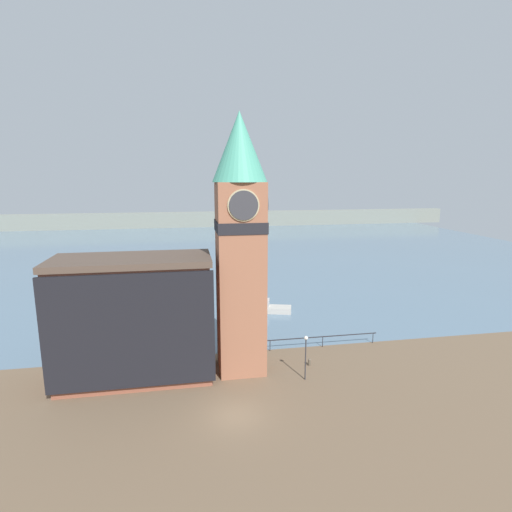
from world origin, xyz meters
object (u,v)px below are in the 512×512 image
object	(u,v)px
pier_building	(134,319)
boat_near	(265,307)
lamp_post	(306,349)
mooring_bollard_near	(310,362)
clock_tower	(240,239)

from	to	relation	value
pier_building	boat_near	bearing A→B (deg)	46.61
boat_near	lamp_post	xyz separation A→B (m)	(-0.05, -17.14, 2.08)
pier_building	mooring_bollard_near	distance (m)	15.42
clock_tower	lamp_post	distance (m)	10.37
boat_near	mooring_bollard_near	bearing A→B (deg)	-69.94
pier_building	mooring_bollard_near	xyz separation A→B (m)	(14.66, -0.43, -4.75)
clock_tower	boat_near	xyz separation A→B (m)	(4.93, 14.27, -10.77)
clock_tower	lamp_post	xyz separation A→B (m)	(4.88, -2.87, -8.69)
pier_building	mooring_bollard_near	bearing A→B (deg)	-1.68
pier_building	boat_near	distance (m)	20.31
clock_tower	boat_near	distance (m)	18.54
clock_tower	mooring_bollard_near	world-z (taller)	clock_tower
clock_tower	boat_near	bearing A→B (deg)	70.94
boat_near	lamp_post	distance (m)	17.26
clock_tower	mooring_bollard_near	xyz separation A→B (m)	(5.99, -0.55, -11.00)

